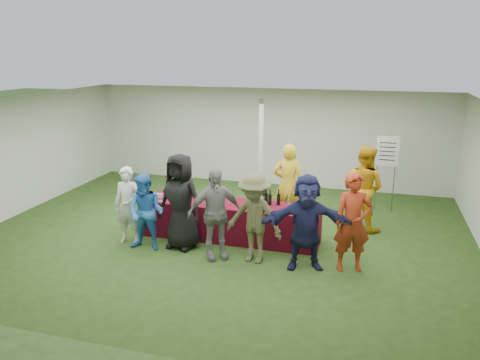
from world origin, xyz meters
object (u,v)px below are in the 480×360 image
(serving_table, at_px, (231,221))
(customer_3, at_px, (215,214))
(staff_pourer, at_px, (288,185))
(staff_back, at_px, (364,188))
(customer_1, at_px, (146,213))
(customer_5, at_px, (306,222))
(customer_4, at_px, (254,218))
(customer_0, at_px, (128,205))
(wine_list_sign, at_px, (387,157))
(dump_bucket, at_px, (310,210))
(customer_6, at_px, (353,222))
(customer_2, at_px, (181,202))

(serving_table, bearing_deg, customer_3, -90.20)
(staff_pourer, bearing_deg, staff_back, -174.21)
(customer_1, distance_m, customer_5, 3.03)
(customer_4, bearing_deg, customer_0, -172.32)
(customer_5, bearing_deg, staff_pourer, 93.38)
(staff_back, xyz_separation_m, customer_5, (-0.90, -2.21, -0.05))
(wine_list_sign, bearing_deg, customer_4, -123.06)
(wine_list_sign, relative_size, customer_4, 1.09)
(wine_list_sign, relative_size, staff_pourer, 0.99)
(serving_table, bearing_deg, staff_back, 27.26)
(staff_pourer, relative_size, staff_back, 1.00)
(staff_pourer, bearing_deg, serving_table, 44.42)
(dump_bucket, relative_size, staff_back, 0.13)
(customer_1, xyz_separation_m, customer_6, (3.80, 0.19, 0.13))
(customer_0, relative_size, customer_4, 0.94)
(staff_back, distance_m, customer_3, 3.41)
(serving_table, relative_size, customer_1, 2.41)
(customer_1, bearing_deg, staff_pourer, 40.45)
(serving_table, relative_size, staff_pourer, 1.98)
(customer_6, bearing_deg, staff_pourer, 111.50)
(serving_table, bearing_deg, customer_4, -51.41)
(customer_0, relative_size, customer_5, 0.91)
(staff_pourer, distance_m, customer_5, 2.08)
(staff_pourer, xyz_separation_m, customer_3, (-0.98, -2.02, -0.05))
(staff_pourer, xyz_separation_m, customer_0, (-2.85, -1.81, -0.14))
(dump_bucket, relative_size, customer_0, 0.15)
(customer_1, bearing_deg, serving_table, 34.56)
(customer_2, height_order, customer_3, customer_2)
(customer_2, distance_m, customer_4, 1.53)
(customer_0, xyz_separation_m, customer_4, (2.59, -0.16, 0.05))
(dump_bucket, bearing_deg, customer_0, -171.47)
(dump_bucket, distance_m, customer_1, 3.09)
(customer_5, bearing_deg, customer_6, -5.55)
(customer_4, bearing_deg, staff_pourer, 93.89)
(customer_3, height_order, customer_5, customer_3)
(dump_bucket, height_order, customer_4, customer_4)
(dump_bucket, height_order, staff_pourer, staff_pourer)
(wine_list_sign, height_order, staff_pourer, staff_pourer)
(dump_bucket, relative_size, customer_5, 0.14)
(customer_2, relative_size, customer_6, 1.06)
(dump_bucket, bearing_deg, serving_table, 172.29)
(staff_back, xyz_separation_m, customer_1, (-3.92, -2.27, -0.16))
(staff_back, bearing_deg, customer_0, 53.67)
(staff_back, height_order, customer_6, staff_back)
(customer_2, bearing_deg, customer_1, -143.34)
(serving_table, distance_m, customer_5, 1.94)
(staff_pourer, height_order, customer_5, staff_pourer)
(customer_2, relative_size, customer_5, 1.09)
(staff_pourer, height_order, customer_6, staff_pourer)
(customer_1, height_order, customer_6, customer_6)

